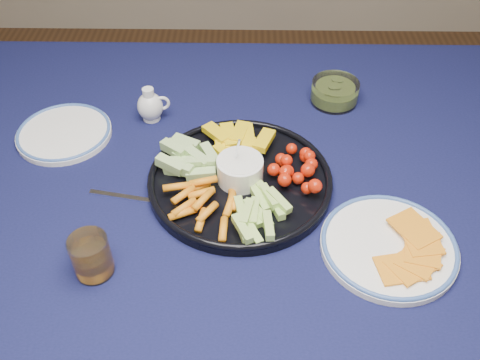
{
  "coord_description": "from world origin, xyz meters",
  "views": [
    {
      "loc": [
        0.04,
        -0.77,
        1.48
      ],
      "look_at": [
        0.03,
        -0.02,
        0.76
      ],
      "focal_mm": 40.0,
      "sensor_mm": 36.0,
      "label": 1
    }
  ],
  "objects_px": {
    "side_plate_extra": "(64,133)",
    "dining_table": "(226,208)",
    "pickle_bowl": "(335,93)",
    "juice_tumbler": "(92,258)",
    "creamer_pitcher": "(151,106)",
    "crudite_platter": "(239,177)",
    "cheese_plate": "(389,244)"
  },
  "relations": [
    {
      "from": "crudite_platter",
      "to": "juice_tumbler",
      "type": "xyz_separation_m",
      "value": [
        -0.24,
        -0.21,
        0.01
      ]
    },
    {
      "from": "cheese_plate",
      "to": "side_plate_extra",
      "type": "height_order",
      "value": "cheese_plate"
    },
    {
      "from": "creamer_pitcher",
      "to": "juice_tumbler",
      "type": "xyz_separation_m",
      "value": [
        -0.04,
        -0.42,
        -0.0
      ]
    },
    {
      "from": "pickle_bowl",
      "to": "side_plate_extra",
      "type": "xyz_separation_m",
      "value": [
        -0.6,
        -0.14,
        -0.01
      ]
    },
    {
      "from": "cheese_plate",
      "to": "juice_tumbler",
      "type": "distance_m",
      "value": 0.51
    },
    {
      "from": "dining_table",
      "to": "creamer_pitcher",
      "type": "bearing_deg",
      "value": 131.7
    },
    {
      "from": "crudite_platter",
      "to": "dining_table",
      "type": "bearing_deg",
      "value": 146.55
    },
    {
      "from": "crudite_platter",
      "to": "cheese_plate",
      "type": "xyz_separation_m",
      "value": [
        0.27,
        -0.16,
        -0.01
      ]
    },
    {
      "from": "side_plate_extra",
      "to": "crudite_platter",
      "type": "bearing_deg",
      "value": -20.99
    },
    {
      "from": "dining_table",
      "to": "cheese_plate",
      "type": "bearing_deg",
      "value": -30.91
    },
    {
      "from": "juice_tumbler",
      "to": "pickle_bowl",
      "type": "bearing_deg",
      "value": 47.39
    },
    {
      "from": "creamer_pitcher",
      "to": "juice_tumbler",
      "type": "bearing_deg",
      "value": -95.29
    },
    {
      "from": "pickle_bowl",
      "to": "side_plate_extra",
      "type": "bearing_deg",
      "value": -166.97
    },
    {
      "from": "dining_table",
      "to": "cheese_plate",
      "type": "xyz_separation_m",
      "value": [
        0.29,
        -0.18,
        0.1
      ]
    },
    {
      "from": "creamer_pitcher",
      "to": "pickle_bowl",
      "type": "xyz_separation_m",
      "value": [
        0.42,
        0.07,
        -0.01
      ]
    },
    {
      "from": "cheese_plate",
      "to": "juice_tumbler",
      "type": "height_order",
      "value": "juice_tumbler"
    },
    {
      "from": "juice_tumbler",
      "to": "side_plate_extra",
      "type": "bearing_deg",
      "value": 111.81
    },
    {
      "from": "dining_table",
      "to": "pickle_bowl",
      "type": "bearing_deg",
      "value": 47.49
    },
    {
      "from": "juice_tumbler",
      "to": "side_plate_extra",
      "type": "xyz_separation_m",
      "value": [
        -0.14,
        0.36,
        -0.03
      ]
    },
    {
      "from": "dining_table",
      "to": "creamer_pitcher",
      "type": "relative_size",
      "value": 20.86
    },
    {
      "from": "cheese_plate",
      "to": "side_plate_extra",
      "type": "bearing_deg",
      "value": 154.86
    },
    {
      "from": "dining_table",
      "to": "creamer_pitcher",
      "type": "height_order",
      "value": "creamer_pitcher"
    },
    {
      "from": "pickle_bowl",
      "to": "juice_tumbler",
      "type": "bearing_deg",
      "value": -132.61
    },
    {
      "from": "pickle_bowl",
      "to": "juice_tumbler",
      "type": "distance_m",
      "value": 0.68
    },
    {
      "from": "crudite_platter",
      "to": "creamer_pitcher",
      "type": "distance_m",
      "value": 0.29
    },
    {
      "from": "dining_table",
      "to": "cheese_plate",
      "type": "distance_m",
      "value": 0.36
    },
    {
      "from": "pickle_bowl",
      "to": "cheese_plate",
      "type": "distance_m",
      "value": 0.45
    },
    {
      "from": "dining_table",
      "to": "side_plate_extra",
      "type": "distance_m",
      "value": 0.39
    },
    {
      "from": "cheese_plate",
      "to": "pickle_bowl",
      "type": "bearing_deg",
      "value": 96.09
    },
    {
      "from": "side_plate_extra",
      "to": "dining_table",
      "type": "bearing_deg",
      "value": -19.92
    },
    {
      "from": "dining_table",
      "to": "pickle_bowl",
      "type": "height_order",
      "value": "pickle_bowl"
    },
    {
      "from": "creamer_pitcher",
      "to": "crudite_platter",
      "type": "bearing_deg",
      "value": -46.65
    }
  ]
}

